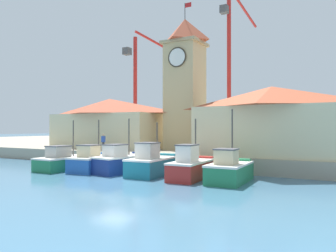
# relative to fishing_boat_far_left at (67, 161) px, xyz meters

# --- Properties ---
(ground_plane) EXTENTS (300.00, 300.00, 0.00)m
(ground_plane) POSITION_rel_fishing_boat_far_left_xyz_m (6.75, -2.37, -0.67)
(ground_plane) COLOR teal
(quay_wharf) EXTENTS (120.00, 40.00, 1.17)m
(quay_wharf) POSITION_rel_fishing_boat_far_left_xyz_m (6.75, 23.87, -0.09)
(quay_wharf) COLOR #9E937F
(quay_wharf) RESTS_ON ground
(fishing_boat_far_left) EXTENTS (2.29, 5.26, 3.96)m
(fishing_boat_far_left) POSITION_rel_fishing_boat_far_left_xyz_m (0.00, 0.00, 0.00)
(fishing_boat_far_left) COLOR #237A4C
(fishing_boat_far_left) RESTS_ON ground
(fishing_boat_left_outer) EXTENTS (2.60, 4.64, 3.98)m
(fishing_boat_left_outer) POSITION_rel_fishing_boat_far_left_xyz_m (2.63, 0.31, 0.06)
(fishing_boat_left_outer) COLOR #2356A8
(fishing_boat_left_outer) RESTS_ON ground
(fishing_boat_left_inner) EXTENTS (2.81, 5.11, 4.05)m
(fishing_boat_left_inner) POSITION_rel_fishing_boat_far_left_xyz_m (5.00, 0.81, 0.10)
(fishing_boat_left_inner) COLOR navy
(fishing_boat_left_inner) RESTS_ON ground
(fishing_boat_mid_left) EXTENTS (2.33, 4.77, 3.73)m
(fishing_boat_mid_left) POSITION_rel_fishing_boat_far_left_xyz_m (7.75, 0.64, 0.13)
(fishing_boat_mid_left) COLOR #196B7F
(fishing_boat_mid_left) RESTS_ON ground
(fishing_boat_center) EXTENTS (2.01, 4.86, 3.95)m
(fishing_boat_center) POSITION_rel_fishing_boat_far_left_xyz_m (10.84, 0.50, 0.10)
(fishing_boat_center) COLOR #AD2823
(fishing_boat_center) RESTS_ON ground
(fishing_boat_mid_right) EXTENTS (2.21, 4.29, 4.52)m
(fishing_boat_mid_right) POSITION_rel_fishing_boat_far_left_xyz_m (13.45, 0.38, 0.07)
(fishing_boat_mid_right) COLOR #237A4C
(fishing_boat_mid_right) RESTS_ON ground
(clock_tower) EXTENTS (3.79, 3.79, 14.78)m
(clock_tower) POSITION_rel_fishing_boat_far_left_xyz_m (5.39, 10.61, 7.43)
(clock_tower) COLOR tan
(clock_tower) RESTS_ON quay_wharf
(warehouse_left) EXTENTS (12.57, 6.48, 5.40)m
(warehouse_left) POSITION_rel_fishing_boat_far_left_xyz_m (-3.43, 9.57, 3.26)
(warehouse_left) COLOR beige
(warehouse_left) RESTS_ON quay_wharf
(warehouse_right) EXTENTS (11.24, 7.20, 5.45)m
(warehouse_right) POSITION_rel_fishing_boat_far_left_xyz_m (14.51, 7.61, 3.28)
(warehouse_right) COLOR beige
(warehouse_right) RESTS_ON quay_wharf
(port_crane_near) EXTENTS (2.64, 10.44, 21.48)m
(port_crane_near) POSITION_rel_fishing_boat_far_left_xyz_m (5.71, 23.89, 9.06)
(port_crane_near) COLOR maroon
(port_crane_near) RESTS_ON quay_wharf
(port_crane_far) EXTENTS (5.50, 9.93, 16.49)m
(port_crane_far) POSITION_rel_fishing_boat_far_left_xyz_m (-7.34, 20.77, 6.74)
(port_crane_far) COLOR maroon
(port_crane_far) RESTS_ON quay_wharf
(dock_worker_near_tower) EXTENTS (0.34, 0.22, 1.62)m
(dock_worker_near_tower) POSITION_rel_fishing_boat_far_left_xyz_m (-0.04, 4.54, 1.35)
(dock_worker_near_tower) COLOR #33333D
(dock_worker_near_tower) RESTS_ON quay_wharf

